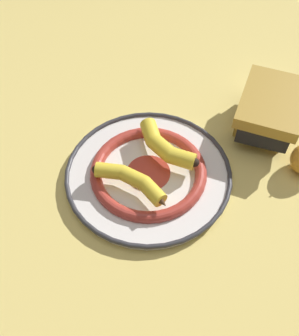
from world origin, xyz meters
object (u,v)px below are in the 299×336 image
banana_a (133,181)px  book_stack (269,110)px  banana_b (163,145)px  decorative_bowl (150,173)px

banana_a → book_stack: bearing=-117.7°
banana_b → banana_a: bearing=-76.1°
decorative_bowl → banana_b: 0.07m
banana_a → banana_b: banana_b is taller
decorative_bowl → banana_b: (0.06, 0.03, 0.04)m
decorative_bowl → book_stack: (0.34, -0.02, 0.04)m
banana_a → banana_b: 0.12m
banana_a → book_stack: book_stack is taller
decorative_bowl → book_stack: book_stack is taller
banana_b → book_stack: 0.29m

